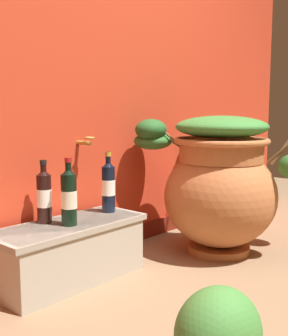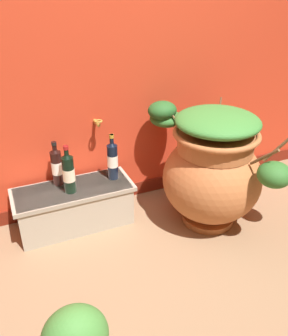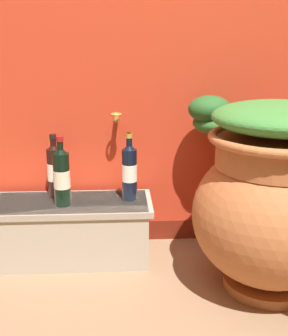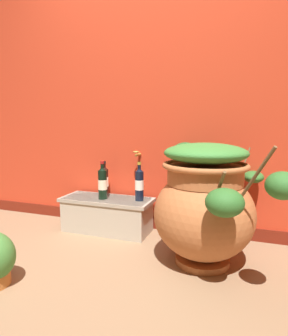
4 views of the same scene
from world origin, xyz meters
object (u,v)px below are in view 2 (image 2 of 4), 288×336
(wine_bottle_middle, at_px, (113,159))
(wine_bottle_left, at_px, (57,165))
(wine_bottle_right, at_px, (69,172))
(terracotta_urn, at_px, (213,167))

(wine_bottle_middle, bearing_deg, wine_bottle_left, 168.63)
(wine_bottle_right, bearing_deg, wine_bottle_left, 111.17)
(wine_bottle_left, relative_size, wine_bottle_middle, 0.95)
(terracotta_urn, bearing_deg, wine_bottle_right, 162.52)
(wine_bottle_middle, xyz_separation_m, wine_bottle_right, (-0.32, -0.06, -0.00))
(wine_bottle_left, xyz_separation_m, wine_bottle_right, (0.05, -0.13, 0.01))
(wine_bottle_left, bearing_deg, wine_bottle_middle, -11.37)
(wine_bottle_middle, height_order, wine_bottle_right, same)
(terracotta_urn, bearing_deg, wine_bottle_left, 156.56)
(wine_bottle_left, bearing_deg, wine_bottle_right, -68.83)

